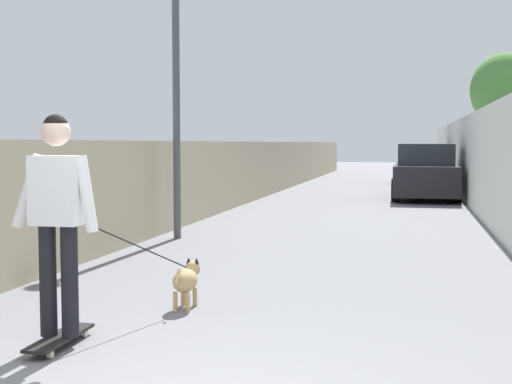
# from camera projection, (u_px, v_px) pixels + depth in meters

# --- Properties ---
(ground_plane) EXTENTS (80.00, 80.00, 0.00)m
(ground_plane) POSITION_uv_depth(u_px,v_px,m) (355.00, 205.00, 17.37)
(ground_plane) COLOR slate
(wall_left) EXTENTS (48.00, 0.30, 1.60)m
(wall_left) POSITION_uv_depth(u_px,v_px,m) (222.00, 176.00, 16.00)
(wall_left) COLOR tan
(wall_left) RESTS_ON ground
(fence_right) EXTENTS (48.00, 0.30, 2.29)m
(fence_right) POSITION_uv_depth(u_px,v_px,m) (485.00, 163.00, 14.70)
(fence_right) COLOR silver
(fence_right) RESTS_ON ground
(tree_right_mid) EXTENTS (2.00, 2.00, 4.32)m
(tree_right_mid) POSITION_uv_depth(u_px,v_px,m) (504.00, 91.00, 21.11)
(tree_right_mid) COLOR brown
(tree_right_mid) RESTS_ON ground
(lamp_post) EXTENTS (0.36, 0.36, 4.62)m
(lamp_post) POSITION_uv_depth(u_px,v_px,m) (176.00, 46.00, 11.14)
(lamp_post) COLOR #4C4C51
(lamp_post) RESTS_ON ground
(skateboard) EXTENTS (0.80, 0.21, 0.08)m
(skateboard) POSITION_uv_depth(u_px,v_px,m) (60.00, 338.00, 5.30)
(skateboard) COLOR black
(skateboard) RESTS_ON ground
(person_skateboarder) EXTENTS (0.23, 0.71, 1.70)m
(person_skateboarder) POSITION_uv_depth(u_px,v_px,m) (57.00, 207.00, 5.23)
(person_skateboarder) COLOR black
(person_skateboarder) RESTS_ON skateboard
(dog) EXTENTS (1.70, 0.67, 1.06)m
(dog) POSITION_uv_depth(u_px,v_px,m) (186.00, 279.00, 6.54)
(dog) COLOR tan
(dog) RESTS_ON ground
(car_near) EXTENTS (4.27, 1.80, 1.54)m
(car_near) POSITION_uv_depth(u_px,v_px,m) (425.00, 173.00, 19.47)
(car_near) COLOR black
(car_near) RESTS_ON ground
(car_far) EXTENTS (3.81, 1.80, 1.54)m
(car_far) POSITION_uv_depth(u_px,v_px,m) (422.00, 165.00, 26.47)
(car_far) COLOR black
(car_far) RESTS_ON ground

